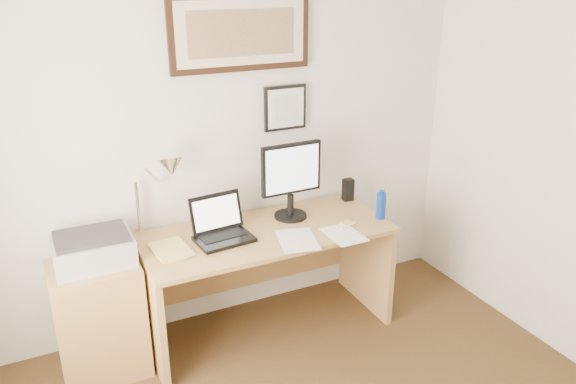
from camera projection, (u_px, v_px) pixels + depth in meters
wall_back at (221, 144)px, 3.67m from camera, size 3.50×0.02×2.50m
side_cabinet at (100, 319)px, 3.35m from camera, size 0.50×0.40×0.73m
water_bottle at (381, 206)px, 3.75m from camera, size 0.06×0.06×0.18m
bottle_cap at (382, 192)px, 3.71m from camera, size 0.03×0.03×0.02m
speaker at (348, 190)px, 4.05m from camera, size 0.07×0.07×0.16m
paper_sheet_a at (297, 240)px, 3.48m from camera, size 0.30×0.37×0.00m
paper_sheet_b at (344, 235)px, 3.54m from camera, size 0.21×0.30×0.00m
sticky_pad at (348, 223)px, 3.69m from camera, size 0.09×0.09×0.01m
marker_pen at (349, 226)px, 3.65m from camera, size 0.14×0.06×0.02m
book at (154, 254)px, 3.28m from camera, size 0.22×0.29×0.02m
desk at (262, 257)px, 3.76m from camera, size 1.60×0.70×0.75m
laptop at (221, 229)px, 3.49m from camera, size 0.36×0.32×0.26m
lcd_monitor at (291, 177)px, 3.69m from camera, size 0.42×0.22×0.52m
printer at (93, 249)px, 3.22m from camera, size 0.44×0.34×0.18m
desk_lamp at (168, 171)px, 3.37m from camera, size 0.29×0.27×0.53m
picture_large at (241, 33)px, 3.45m from camera, size 0.92×0.04×0.47m
picture_small at (285, 108)px, 3.75m from camera, size 0.30×0.03×0.30m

